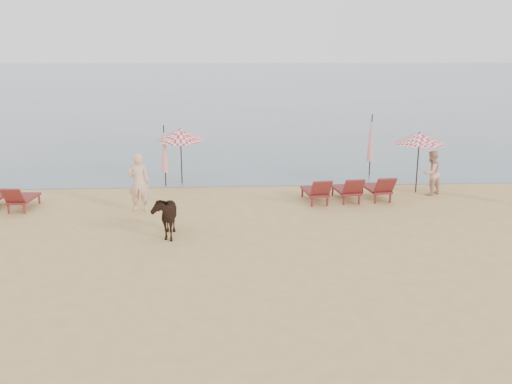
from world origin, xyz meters
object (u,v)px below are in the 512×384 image
umbrella_open_right (419,138)px  umbrella_closed_left (164,149)px  umbrella_closed_right (371,138)px  cow (165,215)px  lounger_cluster_left (4,198)px  beachgoer_right_a (431,173)px  lounger_cluster_right (348,189)px  beachgoer_left (139,182)px  umbrella_open_left_b (180,134)px

umbrella_open_right → umbrella_closed_left: bearing=-173.2°
umbrella_closed_right → cow: (-7.86, -7.40, -0.95)m
lounger_cluster_left → cow: (5.62, -2.96, 0.21)m
beachgoer_right_a → lounger_cluster_right: bearing=-17.5°
umbrella_open_right → umbrella_closed_right: umbrella_closed_right is taller
umbrella_closed_right → cow: 10.84m
lounger_cluster_right → cow: 6.96m
umbrella_open_right → cow: (-8.91, -4.54, -1.42)m
umbrella_open_right → beachgoer_right_a: umbrella_open_right is taller
cow → beachgoer_left: 2.84m
umbrella_open_left_b → umbrella_closed_left: (-0.60, -0.45, -0.50)m
lounger_cluster_right → umbrella_open_right: umbrella_open_right is taller
lounger_cluster_left → umbrella_open_left_b: umbrella_open_left_b is taller
umbrella_closed_right → lounger_cluster_right: bearing=-113.9°
umbrella_open_right → beachgoer_right_a: 1.35m
lounger_cluster_left → cow: 6.35m
umbrella_closed_left → beachgoer_right_a: bearing=-10.1°
cow → beachgoer_right_a: size_ratio=0.93×
umbrella_open_right → lounger_cluster_right: bearing=-142.7°
umbrella_closed_left → umbrella_closed_right: umbrella_closed_right is taller
lounger_cluster_left → umbrella_open_right: (14.53, 1.59, 1.63)m
beachgoer_right_a → beachgoer_left: bearing=-22.6°
lounger_cluster_left → beachgoer_right_a: (14.94, 1.24, 0.39)m
beachgoer_left → beachgoer_right_a: size_ratio=1.20×
umbrella_open_left_b → umbrella_open_right: umbrella_open_left_b is taller
umbrella_closed_right → beachgoer_left: size_ratio=1.31×
umbrella_closed_right → beachgoer_left: 10.17m
lounger_cluster_right → umbrella_closed_right: bearing=59.1°
umbrella_open_left_b → umbrella_closed_left: 0.90m
lounger_cluster_right → umbrella_closed_left: umbrella_closed_left is taller
lounger_cluster_right → beachgoer_left: 7.23m
umbrella_open_right → cow: size_ratio=1.50×
lounger_cluster_right → umbrella_closed_left: (-6.64, 2.56, 1.03)m
lounger_cluster_left → umbrella_closed_left: bearing=35.6°
lounger_cluster_right → umbrella_closed_right: 4.53m
lounger_cluster_right → umbrella_closed_left: 7.19m
umbrella_closed_right → beachgoer_right_a: size_ratio=1.58×
umbrella_closed_left → beachgoer_left: 3.44m
beachgoer_right_a → cow: bearing=-7.1°
umbrella_closed_left → cow: (0.57, -5.96, -0.84)m
lounger_cluster_left → beachgoer_right_a: 15.00m
lounger_cluster_left → umbrella_closed_right: bearing=23.1°
beachgoer_right_a → umbrella_open_left_b: bearing=-44.7°
lounger_cluster_left → beachgoer_left: 4.58m
lounger_cluster_right → cow: bearing=-157.8°
lounger_cluster_left → umbrella_closed_left: size_ratio=0.78×
lounger_cluster_right → umbrella_closed_right: (1.78, 4.01, 1.14)m
lounger_cluster_left → umbrella_open_right: umbrella_open_right is taller
lounger_cluster_right → umbrella_open_right: size_ratio=1.38×
lounger_cluster_right → umbrella_open_left_b: umbrella_open_left_b is taller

